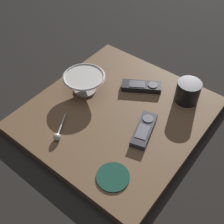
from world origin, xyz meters
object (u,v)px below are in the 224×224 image
at_px(drink_coaster, 113,177).
at_px(tv_remote_far, 144,129).
at_px(teaspoon, 58,135).
at_px(tv_remote_near, 142,87).
at_px(cereal_bowl, 84,83).
at_px(coffee_mug, 188,92).

bearing_deg(drink_coaster, tv_remote_far, -172.91).
height_order(teaspoon, tv_remote_near, same).
height_order(cereal_bowl, tv_remote_far, cereal_bowl).
bearing_deg(drink_coaster, tv_remote_near, -158.10).
xyz_separation_m(cereal_bowl, coffee_mug, (-0.21, 0.35, -0.00)).
xyz_separation_m(teaspoon, tv_remote_near, (-0.39, 0.09, -0.00)).
bearing_deg(tv_remote_far, tv_remote_near, -144.01).
distance_m(cereal_bowl, teaspoon, 0.25).
bearing_deg(teaspoon, cereal_bowl, -160.00).
distance_m(cereal_bowl, drink_coaster, 0.41).
xyz_separation_m(tv_remote_near, drink_coaster, (0.39, 0.16, -0.01)).
relative_size(cereal_bowl, tv_remote_near, 1.02).
height_order(tv_remote_far, drink_coaster, tv_remote_far).
bearing_deg(drink_coaster, cereal_bowl, -126.00).
bearing_deg(coffee_mug, teaspoon, -30.55).
relative_size(coffee_mug, tv_remote_near, 0.56).
bearing_deg(tv_remote_far, teaspoon, -47.01).
bearing_deg(teaspoon, coffee_mug, 149.45).
relative_size(cereal_bowl, teaspoon, 1.57).
bearing_deg(teaspoon, tv_remote_near, 167.00).
bearing_deg(tv_remote_near, coffee_mug, 107.83).
relative_size(teaspoon, tv_remote_far, 0.63).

